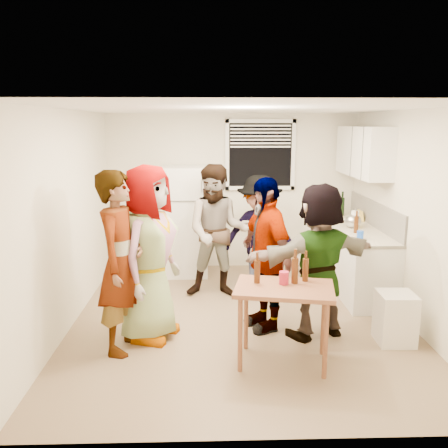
{
  "coord_description": "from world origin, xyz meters",
  "views": [
    {
      "loc": [
        -0.36,
        -5.4,
        2.33
      ],
      "look_at": [
        -0.19,
        0.2,
        1.15
      ],
      "focal_mm": 38.0,
      "sensor_mm": 36.0,
      "label": 1
    }
  ],
  "objects_px": {
    "trash_bin": "(395,321)",
    "guest_orange": "(315,335)",
    "blue_cup": "(360,240)",
    "guest_black": "(264,327)",
    "beer_bottle_table": "(294,283)",
    "beer_bottle_counter": "(356,233)",
    "guest_back_right": "(258,292)",
    "guest_back_left": "(218,295)",
    "guest_stripe": "(125,348)",
    "kettle": "(352,228)",
    "serving_table": "(282,362)",
    "guest_grey": "(152,336)",
    "wine_bottle": "(342,215)",
    "refrigerator": "(185,221)",
    "red_cup": "(284,284)"
  },
  "relations": [
    {
      "from": "trash_bin",
      "to": "guest_orange",
      "type": "height_order",
      "value": "trash_bin"
    },
    {
      "from": "blue_cup",
      "to": "guest_black",
      "type": "bearing_deg",
      "value": -154.98
    },
    {
      "from": "blue_cup",
      "to": "guest_orange",
      "type": "xyz_separation_m",
      "value": [
        -0.71,
        -0.83,
        -0.9
      ]
    },
    {
      "from": "blue_cup",
      "to": "beer_bottle_table",
      "type": "distance_m",
      "value": 1.72
    },
    {
      "from": "beer_bottle_counter",
      "to": "guest_black",
      "type": "bearing_deg",
      "value": -143.96
    },
    {
      "from": "beer_bottle_table",
      "to": "guest_back_right",
      "type": "xyz_separation_m",
      "value": [
        -0.15,
        1.93,
        -0.8
      ]
    },
    {
      "from": "blue_cup",
      "to": "guest_back_left",
      "type": "bearing_deg",
      "value": 165.41
    },
    {
      "from": "guest_stripe",
      "to": "guest_orange",
      "type": "xyz_separation_m",
      "value": [
        2.1,
        0.26,
        0.0
      ]
    },
    {
      "from": "kettle",
      "to": "trash_bin",
      "type": "height_order",
      "value": "kettle"
    },
    {
      "from": "serving_table",
      "to": "guest_back_left",
      "type": "height_order",
      "value": "serving_table"
    },
    {
      "from": "blue_cup",
      "to": "guest_stripe",
      "type": "xyz_separation_m",
      "value": [
        -2.81,
        -1.09,
        -0.9
      ]
    },
    {
      "from": "kettle",
      "to": "beer_bottle_counter",
      "type": "xyz_separation_m",
      "value": [
        -0.05,
        -0.32,
        0.0
      ]
    },
    {
      "from": "beer_bottle_table",
      "to": "guest_black",
      "type": "xyz_separation_m",
      "value": [
        -0.2,
        0.75,
        -0.8
      ]
    },
    {
      "from": "guest_grey",
      "to": "blue_cup",
      "type": "bearing_deg",
      "value": -51.85
    },
    {
      "from": "beer_bottle_counter",
      "to": "guest_orange",
      "type": "relative_size",
      "value": 0.13
    },
    {
      "from": "wine_bottle",
      "to": "guest_grey",
      "type": "distance_m",
      "value": 3.79
    },
    {
      "from": "refrigerator",
      "to": "kettle",
      "type": "distance_m",
      "value": 2.53
    },
    {
      "from": "blue_cup",
      "to": "guest_back_right",
      "type": "distance_m",
      "value": 1.63
    },
    {
      "from": "beer_bottle_table",
      "to": "red_cup",
      "type": "bearing_deg",
      "value": -165.61
    },
    {
      "from": "blue_cup",
      "to": "beer_bottle_counter",
      "type": "bearing_deg",
      "value": 80.76
    },
    {
      "from": "wine_bottle",
      "to": "guest_stripe",
      "type": "relative_size",
      "value": 0.15
    },
    {
      "from": "guest_stripe",
      "to": "refrigerator",
      "type": "bearing_deg",
      "value": 1.66
    },
    {
      "from": "kettle",
      "to": "guest_back_left",
      "type": "xyz_separation_m",
      "value": [
        -1.91,
        -0.23,
        -0.9
      ]
    },
    {
      "from": "refrigerator",
      "to": "serving_table",
      "type": "distance_m",
      "value": 3.26
    },
    {
      "from": "refrigerator",
      "to": "guest_back_left",
      "type": "height_order",
      "value": "refrigerator"
    },
    {
      "from": "guest_grey",
      "to": "guest_back_left",
      "type": "height_order",
      "value": "guest_back_left"
    },
    {
      "from": "blue_cup",
      "to": "guest_orange",
      "type": "distance_m",
      "value": 1.42
    },
    {
      "from": "wine_bottle",
      "to": "beer_bottle_table",
      "type": "relative_size",
      "value": 1.12
    },
    {
      "from": "trash_bin",
      "to": "guest_back_left",
      "type": "height_order",
      "value": "trash_bin"
    },
    {
      "from": "wine_bottle",
      "to": "guest_black",
      "type": "bearing_deg",
      "value": -123.96
    },
    {
      "from": "kettle",
      "to": "red_cup",
      "type": "height_order",
      "value": "kettle"
    },
    {
      "from": "guest_back_left",
      "to": "guest_orange",
      "type": "bearing_deg",
      "value": -46.03
    },
    {
      "from": "beer_bottle_table",
      "to": "guest_stripe",
      "type": "xyz_separation_m",
      "value": [
        -1.75,
        0.25,
        -0.8
      ]
    },
    {
      "from": "blue_cup",
      "to": "serving_table",
      "type": "height_order",
      "value": "blue_cup"
    },
    {
      "from": "refrigerator",
      "to": "guest_back_left",
      "type": "bearing_deg",
      "value": -64.49
    },
    {
      "from": "serving_table",
      "to": "wine_bottle",
      "type": "bearing_deg",
      "value": 65.44
    },
    {
      "from": "guest_orange",
      "to": "trash_bin",
      "type": "bearing_deg",
      "value": 144.28
    },
    {
      "from": "beer_bottle_counter",
      "to": "serving_table",
      "type": "relative_size",
      "value": 0.24
    },
    {
      "from": "guest_back_left",
      "to": "kettle",
      "type": "bearing_deg",
      "value": 10.86
    },
    {
      "from": "guest_back_right",
      "to": "guest_orange",
      "type": "relative_size",
      "value": 0.96
    },
    {
      "from": "beer_bottle_counter",
      "to": "guest_back_left",
      "type": "distance_m",
      "value": 2.06
    },
    {
      "from": "kettle",
      "to": "wine_bottle",
      "type": "bearing_deg",
      "value": 105.99
    },
    {
      "from": "guest_black",
      "to": "guest_orange",
      "type": "xyz_separation_m",
      "value": [
        0.56,
        -0.23,
        0.0
      ]
    },
    {
      "from": "guest_stripe",
      "to": "guest_back_left",
      "type": "distance_m",
      "value": 1.86
    },
    {
      "from": "red_cup",
      "to": "guest_stripe",
      "type": "relative_size",
      "value": 0.07
    },
    {
      "from": "wine_bottle",
      "to": "guest_black",
      "type": "xyz_separation_m",
      "value": [
        -1.49,
        -2.21,
        -0.9
      ]
    },
    {
      "from": "blue_cup",
      "to": "guest_stripe",
      "type": "relative_size",
      "value": 0.06
    },
    {
      "from": "beer_bottle_table",
      "to": "guest_grey",
      "type": "bearing_deg",
      "value": 160.37
    },
    {
      "from": "beer_bottle_table",
      "to": "red_cup",
      "type": "distance_m",
      "value": 0.12
    },
    {
      "from": "trash_bin",
      "to": "guest_stripe",
      "type": "xyz_separation_m",
      "value": [
        -2.91,
        -0.05,
        -0.25
      ]
    }
  ]
}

